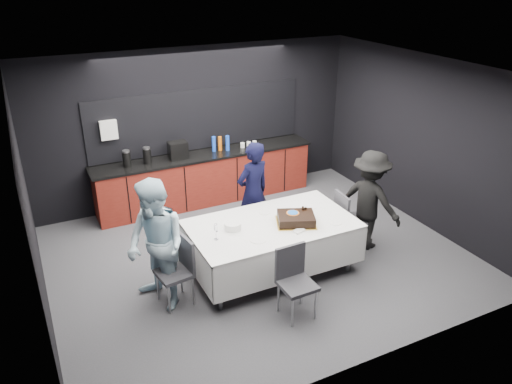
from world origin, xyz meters
The scene contains 18 objects.
ground centered at (0.00, 0.00, 0.00)m, with size 6.00×6.00×0.00m, color #45454A.
room_shell centered at (0.00, 0.00, 1.86)m, with size 6.04×5.04×2.82m.
kitchenette centered at (-0.02, 2.22, 0.54)m, with size 4.10×0.64×2.05m.
party_table centered at (0.00, -0.40, 0.64)m, with size 2.32×1.32×0.78m.
cake_assembly centered at (0.30, -0.55, 0.85)m, with size 0.67×0.62×0.17m.
plate_stack centered at (-0.56, -0.32, 0.83)m, with size 0.23×0.23×0.10m, color white.
loose_plate_near centered at (-0.38, -0.73, 0.78)m, with size 0.22×0.22×0.01m, color white.
loose_plate_right_a centered at (0.75, -0.22, 0.78)m, with size 0.18×0.18×0.01m, color white.
loose_plate_right_b centered at (0.80, -0.78, 0.78)m, with size 0.19×0.19×0.01m, color white.
loose_plate_far centered at (0.05, -0.07, 0.78)m, with size 0.18×0.18×0.01m, color white.
fork_pile centered at (0.22, -0.78, 0.79)m, with size 0.15×0.10×0.02m, color white.
champagne_flute centered at (-0.87, -0.48, 0.94)m, with size 0.06×0.06×0.22m.
chair_left centered at (-1.40, -0.50, 0.53)m, with size 0.48×0.48×0.92m.
chair_right centered at (1.36, -0.32, 0.53)m, with size 0.46×0.46×0.92m.
chair_near centered at (-0.19, -1.36, 0.53)m, with size 0.43×0.43×0.92m.
person_center centered at (0.16, 0.52, 0.83)m, with size 0.61×0.40×1.66m, color black.
person_left centered at (-1.66, -0.45, 0.88)m, with size 0.85×0.66×1.75m, color silver.
person_right centered at (1.67, -0.43, 0.79)m, with size 1.02×0.59×1.58m, color black.
Camera 1 is at (-2.90, -5.81, 4.11)m, focal length 35.00 mm.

